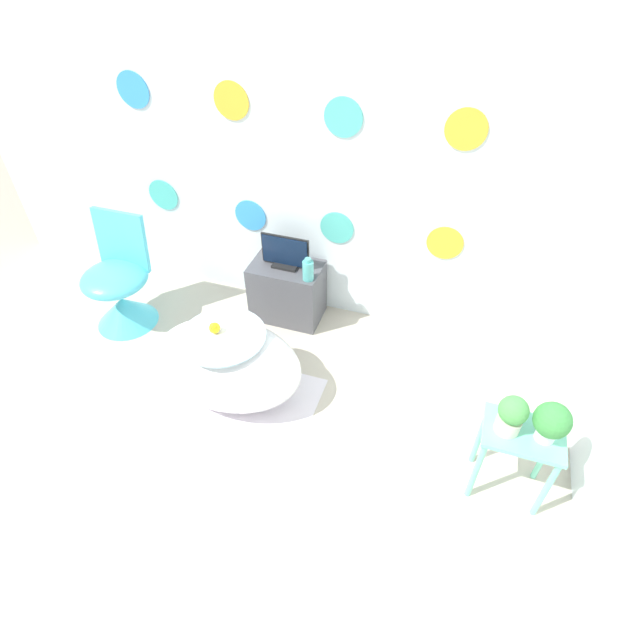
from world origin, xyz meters
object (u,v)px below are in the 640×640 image
object	(u,v)px
chair	(121,292)
tv	(285,253)
potted_plant_right	(552,422)
bathtub	(228,363)
potted_plant_left	(512,415)
vase	(308,270)

from	to	relation	value
chair	tv	size ratio (longest dim) A/B	2.37
chair	potted_plant_right	distance (m)	2.97
chair	potted_plant_right	bearing A→B (deg)	-10.80
chair	bathtub	bearing A→B (deg)	-20.26
tv	potted_plant_right	distance (m)	2.02
potted_plant_left	vase	bearing A→B (deg)	146.39
vase	tv	bearing A→B (deg)	154.32
bathtub	potted_plant_left	bearing A→B (deg)	-5.66
tv	potted_plant_left	size ratio (longest dim) A/B	1.58
tv	vase	xyz separation A→B (m)	(0.21, -0.10, -0.03)
vase	potted_plant_right	world-z (taller)	potted_plant_right
tv	potted_plant_left	xyz separation A→B (m)	(1.57, -1.01, 0.05)
potted_plant_left	tv	bearing A→B (deg)	147.36
bathtub	vase	xyz separation A→B (m)	(0.28, 0.75, 0.28)
bathtub	potted_plant_left	size ratio (longest dim) A/B	4.32
bathtub	chair	size ratio (longest dim) A/B	1.15
bathtub	potted_plant_right	distance (m)	1.87
potted_plant_right	vase	bearing A→B (deg)	149.69
bathtub	chair	bearing A→B (deg)	159.74
chair	tv	distance (m)	1.26
vase	potted_plant_left	xyz separation A→B (m)	(1.37, -0.91, 0.07)
bathtub	potted_plant_right	bearing A→B (deg)	-4.95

